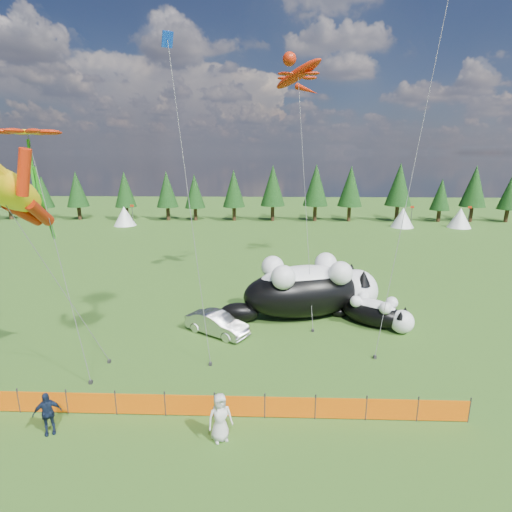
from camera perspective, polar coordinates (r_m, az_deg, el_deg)
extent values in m
plane|color=#0D3309|center=(19.99, -7.63, -16.60)|extent=(160.00, 160.00, 0.00)
cylinder|color=#262626|center=(19.73, -30.79, -17.30)|extent=(0.06, 0.06, 1.10)
cylinder|color=#262626|center=(18.78, -25.38, -18.26)|extent=(0.06, 0.06, 1.10)
cylinder|color=#262626|center=(18.01, -19.39, -19.13)|extent=(0.06, 0.06, 1.10)
cylinder|color=#262626|center=(17.43, -12.86, -19.86)|extent=(0.06, 0.06, 1.10)
cylinder|color=#262626|center=(17.06, -5.92, -20.36)|extent=(0.06, 0.06, 1.10)
cylinder|color=#262626|center=(16.93, 1.26, -20.59)|extent=(0.06, 0.06, 1.10)
cylinder|color=#262626|center=(17.03, 8.46, -20.53)|extent=(0.06, 0.06, 1.10)
cylinder|color=#262626|center=(17.36, 15.47, -20.18)|extent=(0.06, 0.06, 1.10)
cylinder|color=#262626|center=(17.92, 22.08, -19.59)|extent=(0.06, 0.06, 1.10)
cylinder|color=#262626|center=(18.67, 28.18, -18.83)|extent=(0.06, 0.06, 1.10)
cube|color=#F55C05|center=(19.26, -28.14, -17.91)|extent=(2.00, 0.04, 0.90)
cube|color=#F55C05|center=(18.40, -22.44, -18.84)|extent=(2.00, 0.04, 0.90)
cube|color=#F55C05|center=(17.72, -16.17, -19.65)|extent=(2.00, 0.04, 0.90)
cube|color=#F55C05|center=(17.25, -9.43, -20.28)|extent=(2.00, 0.04, 0.90)
cube|color=#F55C05|center=(17.00, -2.34, -20.65)|extent=(2.00, 0.04, 0.90)
cube|color=#F55C05|center=(16.98, 4.87, -20.74)|extent=(2.00, 0.04, 0.90)
cube|color=#F55C05|center=(17.20, 11.99, -20.52)|extent=(2.00, 0.04, 0.90)
cube|color=#F55C05|center=(17.64, 18.82, -20.05)|extent=(2.00, 0.04, 0.90)
cube|color=#F55C05|center=(18.29, 25.18, -19.36)|extent=(2.00, 0.04, 0.90)
ellipsoid|color=black|center=(25.94, 6.83, -5.19)|extent=(8.65, 5.71, 3.18)
ellipsoid|color=white|center=(25.69, 6.88, -3.52)|extent=(6.49, 4.17, 1.94)
sphere|color=white|center=(27.47, 14.11, -4.80)|extent=(2.82, 2.82, 2.82)
sphere|color=#E35871|center=(28.03, 16.30, -4.55)|extent=(0.40, 0.40, 0.40)
ellipsoid|color=black|center=(25.20, -2.40, -8.06)|extent=(2.71, 1.86, 1.24)
cone|color=black|center=(26.41, 15.11, -3.06)|extent=(0.99, 0.99, 0.99)
cone|color=black|center=(27.84, 13.46, -2.05)|extent=(0.99, 0.99, 0.99)
sphere|color=white|center=(27.21, 9.92, -1.05)|extent=(1.48, 1.48, 1.48)
sphere|color=white|center=(25.21, 11.98, -2.40)|extent=(1.48, 1.48, 1.48)
sphere|color=white|center=(25.99, 2.40, -1.58)|extent=(1.48, 1.48, 1.48)
sphere|color=white|center=(23.88, 3.91, -3.06)|extent=(1.48, 1.48, 1.48)
ellipsoid|color=black|center=(25.68, 16.27, -7.83)|extent=(4.22, 3.72, 1.56)
ellipsoid|color=white|center=(25.54, 16.33, -7.03)|extent=(3.15, 2.75, 0.95)
sphere|color=white|center=(25.21, 20.14, -8.80)|extent=(1.38, 1.38, 1.38)
sphere|color=#E35871|center=(25.07, 21.43, -9.06)|extent=(0.19, 0.19, 0.19)
ellipsoid|color=black|center=(26.58, 12.00, -7.89)|extent=(1.34, 1.19, 0.60)
cone|color=black|center=(24.63, 19.96, -7.95)|extent=(0.48, 0.48, 0.48)
cone|color=black|center=(25.37, 20.53, -7.34)|extent=(0.48, 0.48, 0.48)
sphere|color=white|center=(25.64, 18.83, -6.32)|extent=(0.73, 0.73, 0.73)
sphere|color=white|center=(24.64, 17.98, -7.10)|extent=(0.73, 0.73, 0.73)
sphere|color=white|center=(26.20, 15.07, -5.58)|extent=(0.73, 0.73, 0.73)
sphere|color=white|center=(25.22, 14.09, -6.31)|extent=(0.73, 0.73, 0.73)
imported|color=#B9BABE|center=(23.69, -5.59, -9.58)|extent=(4.05, 3.20, 1.29)
imported|color=#141F37|center=(17.82, -27.66, -19.29)|extent=(1.12, 0.90, 1.71)
imported|color=silver|center=(15.74, -5.16, -21.98)|extent=(1.08, 0.91, 1.88)
cylinder|color=#595959|center=(19.74, -25.57, -3.91)|extent=(0.03, 0.03, 9.39)
cube|color=#262626|center=(22.12, -20.23, -13.93)|extent=(0.15, 0.15, 0.16)
cylinder|color=#595959|center=(26.44, 6.97, 9.25)|extent=(0.03, 0.03, 17.80)
cube|color=#262626|center=(24.30, 8.11, -10.48)|extent=(0.15, 0.15, 0.16)
cylinder|color=#595959|center=(19.57, -26.19, -0.72)|extent=(0.03, 0.03, 11.26)
cube|color=#262626|center=(20.67, -22.54, -16.30)|extent=(0.15, 0.15, 0.16)
cube|color=green|center=(20.13, -28.99, 7.98)|extent=(0.20, 0.20, 4.45)
cylinder|color=#595959|center=(20.17, -9.54, 7.57)|extent=(0.03, 0.03, 16.10)
cube|color=#262626|center=(20.74, -6.53, -15.06)|extent=(0.15, 0.15, 0.16)
cylinder|color=#595959|center=(23.93, 21.82, 12.76)|extent=(0.03, 0.03, 21.58)
cube|color=#262626|center=(22.10, 16.62, -13.64)|extent=(0.15, 0.15, 0.16)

